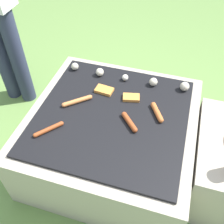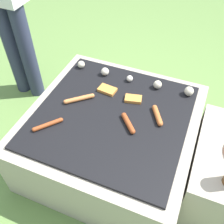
{
  "view_description": "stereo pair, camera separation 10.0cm",
  "coord_description": "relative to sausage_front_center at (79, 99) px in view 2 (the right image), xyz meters",
  "views": [
    {
      "loc": [
        0.31,
        -1.01,
        1.56
      ],
      "look_at": [
        0.0,
        0.0,
        0.45
      ],
      "focal_mm": 42.0,
      "sensor_mm": 36.0,
      "label": 1
    },
    {
      "loc": [
        0.4,
        -0.97,
        1.56
      ],
      "look_at": [
        0.0,
        0.0,
        0.45
      ],
      "focal_mm": 42.0,
      "sensor_mm": 36.0,
      "label": 2
    }
  ],
  "objects": [
    {
      "name": "ground_plane",
      "position": [
        0.23,
        -0.03,
        -0.44
      ],
      "size": [
        14.0,
        14.0,
        0.0
      ],
      "primitive_type": "plane",
      "color": "#608442"
    },
    {
      "name": "sausage_mid_right",
      "position": [
        -0.07,
        -0.25,
        -0.0
      ],
      "size": [
        0.13,
        0.15,
        0.02
      ],
      "color": "#93421E",
      "rests_on": "grill"
    },
    {
      "name": "grill",
      "position": [
        0.23,
        -0.03,
        -0.23
      ],
      "size": [
        0.99,
        0.99,
        0.43
      ],
      "color": "#A89E8C",
      "rests_on": "ground_plane"
    },
    {
      "name": "sausage_front_center",
      "position": [
        0.0,
        0.0,
        0.0
      ],
      "size": [
        0.15,
        0.14,
        0.03
      ],
      "color": "#C6753D",
      "rests_on": "grill"
    },
    {
      "name": "bread_slice_right",
      "position": [
        0.31,
        0.13,
        -0.0
      ],
      "size": [
        0.11,
        0.09,
        0.02
      ],
      "color": "#D18438",
      "rests_on": "grill"
    },
    {
      "name": "sausage_back_right",
      "position": [
        0.35,
        -0.07,
        0.0
      ],
      "size": [
        0.12,
        0.13,
        0.03
      ],
      "color": "#93421E",
      "rests_on": "grill"
    },
    {
      "name": "sausage_front_left",
      "position": [
        0.48,
        0.05,
        0.0
      ],
      "size": [
        0.1,
        0.14,
        0.03
      ],
      "color": "#B7602D",
      "rests_on": "grill"
    },
    {
      "name": "mushroom_row",
      "position": [
        0.27,
        0.3,
        0.01
      ],
      "size": [
        0.81,
        0.07,
        0.06
      ],
      "color": "beige",
      "rests_on": "grill"
    },
    {
      "name": "bread_slice_left",
      "position": [
        0.13,
        0.15,
        -0.0
      ],
      "size": [
        0.12,
        0.08,
        0.02
      ],
      "color": "#D18438",
      "rests_on": "grill"
    }
  ]
}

